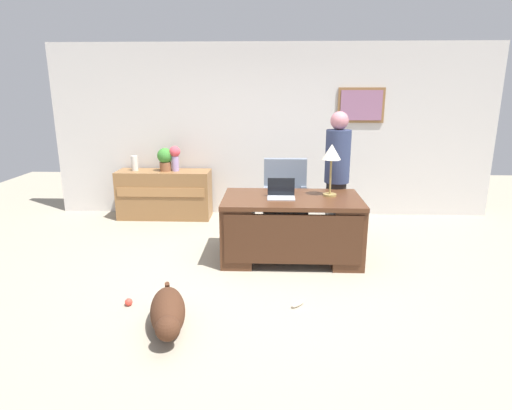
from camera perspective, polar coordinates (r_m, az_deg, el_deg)
name	(u,v)px	position (r m, az deg, el deg)	size (l,w,h in m)	color
ground_plane	(269,278)	(4.77, 1.80, -9.71)	(12.00, 12.00, 0.00)	#9E937F
back_wall	(272,131)	(6.95, 2.18, 9.80)	(7.00, 0.16, 2.70)	silver
desk	(291,226)	(5.16, 4.73, -2.84)	(1.63, 0.94, 0.77)	#4C2B19
credenza	(165,194)	(6.99, -12.05, 1.40)	(1.46, 0.50, 0.76)	olive
armchair	(285,202)	(6.01, 3.89, 0.44)	(0.60, 0.59, 1.06)	slate
person_standing	(337,177)	(5.67, 10.69, 3.70)	(0.32, 0.32, 1.74)	#262323
dog_lying	(168,312)	(3.86, -11.66, -13.82)	(0.46, 0.87, 0.30)	#472819
laptop	(281,193)	(5.05, 3.36, 1.60)	(0.32, 0.22, 0.22)	#B2B5BA
desk_lamp	(332,155)	(5.13, 10.02, 6.54)	(0.22, 0.22, 0.62)	#9E8447
vase_with_flowers	(175,156)	(6.82, -10.74, 6.41)	(0.17, 0.17, 0.39)	#A890C4
vase_empty	(135,163)	(7.01, -15.84, 5.36)	(0.10, 0.10, 0.23)	silver
potted_plant	(165,158)	(6.87, -12.00, 6.09)	(0.24, 0.24, 0.36)	brown
dog_toy_ball	(129,302)	(4.37, -16.58, -12.28)	(0.07, 0.07, 0.07)	#E53F33
dog_toy_bone	(298,304)	(4.21, 5.60, -12.94)	(0.17, 0.05, 0.05)	beige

